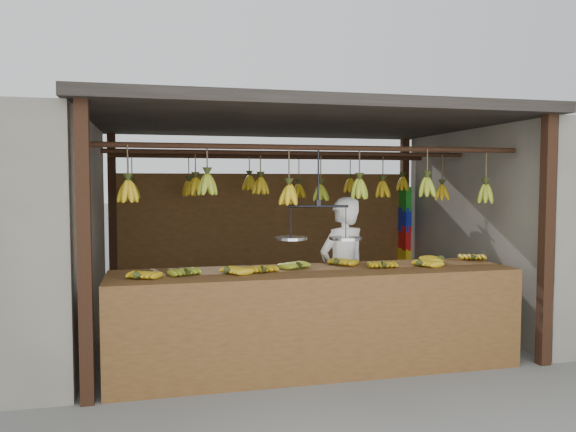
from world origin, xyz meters
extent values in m
plane|color=#5B5B57|center=(0.00, 0.00, 0.00)|extent=(80.00, 80.00, 0.00)
cube|color=black|center=(-2.00, -1.50, 1.15)|extent=(0.10, 0.10, 2.30)
cube|color=black|center=(2.00, -1.50, 1.15)|extent=(0.10, 0.10, 2.30)
cube|color=black|center=(-2.00, 1.50, 1.15)|extent=(0.10, 0.10, 2.30)
cube|color=black|center=(2.00, 1.50, 1.15)|extent=(0.10, 0.10, 2.30)
cube|color=black|center=(0.00, 0.00, 2.35)|extent=(4.30, 3.30, 0.10)
cylinder|color=black|center=(0.00, -1.00, 2.00)|extent=(4.00, 0.05, 0.05)
cylinder|color=black|center=(0.00, 0.00, 2.00)|extent=(4.00, 0.05, 0.05)
cylinder|color=black|center=(0.00, 1.00, 2.00)|extent=(4.00, 0.05, 0.05)
cube|color=brown|center=(0.00, 1.50, 0.90)|extent=(4.00, 0.06, 1.80)
cube|color=slate|center=(3.60, 0.00, 1.15)|extent=(3.00, 3.00, 2.30)
cube|color=brown|center=(-0.08, -1.10, 0.86)|extent=(3.64, 0.81, 0.08)
cube|color=brown|center=(-0.08, -1.50, 0.45)|extent=(3.64, 0.04, 0.90)
cube|color=black|center=(-1.80, -1.45, 0.41)|extent=(0.07, 0.07, 0.82)
cube|color=black|center=(1.64, -1.45, 0.41)|extent=(0.07, 0.07, 0.82)
cube|color=black|center=(-1.80, -0.75, 0.41)|extent=(0.07, 0.07, 0.82)
cube|color=black|center=(1.64, -0.75, 0.41)|extent=(0.07, 0.07, 0.82)
ellipsoid|color=gold|center=(-1.62, -1.29, 0.93)|extent=(0.27, 0.30, 0.06)
ellipsoid|color=#92A523|center=(-1.21, -1.21, 0.93)|extent=(0.26, 0.29, 0.06)
ellipsoid|color=gold|center=(-0.88, -1.21, 0.93)|extent=(0.30, 0.28, 0.06)
ellipsoid|color=gold|center=(-0.57, -1.21, 0.93)|extent=(0.22, 0.27, 0.06)
ellipsoid|color=#92A523|center=(-0.21, -1.06, 0.93)|extent=(0.27, 0.30, 0.06)
ellipsoid|color=gold|center=(0.19, -0.93, 0.93)|extent=(0.30, 0.29, 0.06)
ellipsoid|color=gold|center=(0.54, -1.22, 0.93)|extent=(0.20, 0.26, 0.06)
ellipsoid|color=gold|center=(0.91, -1.19, 0.93)|extent=(0.29, 0.26, 0.06)
ellipsoid|color=gold|center=(1.23, -0.96, 0.93)|extent=(0.28, 0.24, 0.06)
ellipsoid|color=gold|center=(1.62, -0.93, 0.93)|extent=(0.25, 0.29, 0.06)
ellipsoid|color=gold|center=(-1.70, -1.03, 1.61)|extent=(0.16, 0.16, 0.28)
ellipsoid|color=#92A523|center=(-1.03, -0.96, 1.67)|extent=(0.16, 0.16, 0.28)
ellipsoid|color=gold|center=(-0.31, -1.01, 1.57)|extent=(0.16, 0.16, 0.28)
ellipsoid|color=#92A523|center=(0.38, -0.97, 1.62)|extent=(0.16, 0.16, 0.28)
ellipsoid|color=#92A523|center=(1.05, -1.02, 1.64)|extent=(0.16, 0.16, 0.28)
ellipsoid|color=#92A523|center=(1.71, -0.96, 1.57)|extent=(0.16, 0.16, 0.28)
ellipsoid|color=gold|center=(-1.74, 0.01, 1.58)|extent=(0.16, 0.16, 0.28)
ellipsoid|color=gold|center=(-1.06, 0.04, 1.64)|extent=(0.16, 0.16, 0.28)
ellipsoid|color=gold|center=(-0.37, 0.02, 1.65)|extent=(0.16, 0.16, 0.28)
ellipsoid|color=#92A523|center=(0.30, 0.01, 1.57)|extent=(0.16, 0.16, 0.28)
ellipsoid|color=gold|center=(1.04, 0.02, 1.61)|extent=(0.16, 0.16, 0.28)
ellipsoid|color=gold|center=(1.74, -0.04, 1.57)|extent=(0.16, 0.16, 0.28)
ellipsoid|color=gold|center=(-1.74, 0.97, 1.59)|extent=(0.16, 0.16, 0.28)
ellipsoid|color=gold|center=(-1.07, 1.04, 1.61)|extent=(0.16, 0.16, 0.28)
ellipsoid|color=gold|center=(-0.33, 0.98, 1.68)|extent=(0.16, 0.16, 0.28)
ellipsoid|color=gold|center=(0.32, 1.02, 1.57)|extent=(0.16, 0.16, 0.28)
ellipsoid|color=gold|center=(0.99, 0.98, 1.64)|extent=(0.16, 0.16, 0.28)
ellipsoid|color=gold|center=(1.74, 1.01, 1.66)|extent=(0.16, 0.16, 0.28)
cylinder|color=black|center=(-0.03, -1.00, 1.73)|extent=(0.02, 0.02, 0.53)
cylinder|color=black|center=(-0.03, -1.00, 1.47)|extent=(0.54, 0.16, 0.02)
cylinder|color=silver|center=(-0.27, -0.94, 1.17)|extent=(0.30, 0.30, 0.02)
cylinder|color=silver|center=(0.22, -1.06, 1.17)|extent=(0.30, 0.30, 0.02)
imported|color=white|center=(0.35, -0.60, 0.77)|extent=(0.66, 0.56, 1.54)
cube|color=#199926|center=(1.94, 1.35, 1.45)|extent=(0.08, 0.26, 0.34)
cube|color=#1426BF|center=(1.94, 1.35, 1.16)|extent=(0.08, 0.26, 0.34)
cube|color=red|center=(1.94, 1.35, 0.90)|extent=(0.08, 0.26, 0.34)
cube|color=yellow|center=(1.94, 1.35, 0.58)|extent=(0.08, 0.26, 0.34)
camera|label=1|loc=(-1.49, -5.91, 1.69)|focal=35.00mm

